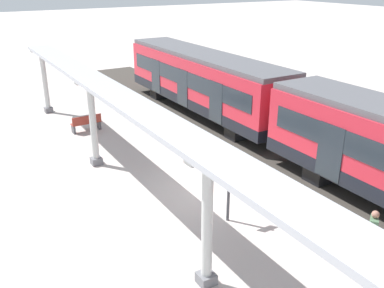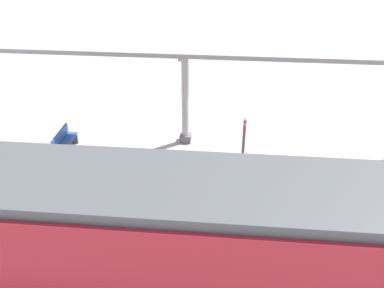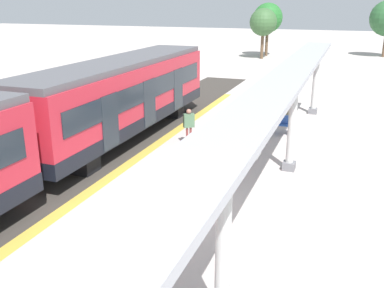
{
  "view_description": "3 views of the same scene",
  "coord_description": "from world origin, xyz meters",
  "px_view_note": "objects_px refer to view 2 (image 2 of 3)",
  "views": [
    {
      "loc": [
        7.62,
        11.67,
        7.5
      ],
      "look_at": [
        -0.45,
        -1.93,
        1.13
      ],
      "focal_mm": 39.67,
      "sensor_mm": 36.0,
      "label": 1
    },
    {
      "loc": [
        -11.58,
        2.57,
        8.38
      ],
      "look_at": [
        0.36,
        3.71,
        1.3
      ],
      "focal_mm": 38.84,
      "sensor_mm": 36.0,
      "label": 2
    },
    {
      "loc": [
        4.55,
        -10.87,
        5.85
      ],
      "look_at": [
        0.45,
        0.26,
        1.95
      ],
      "focal_mm": 40.64,
      "sensor_mm": 36.0,
      "label": 3
    }
  ],
  "objects_px": {
    "train_far_carriage": "(84,235)",
    "platform_info_sign": "(244,143)",
    "canopy_pillar_third": "(185,99)",
    "bench_near_end": "(64,142)",
    "passenger_waiting_near_edge": "(120,184)"
  },
  "relations": [
    {
      "from": "platform_info_sign",
      "to": "passenger_waiting_near_edge",
      "type": "height_order",
      "value": "platform_info_sign"
    },
    {
      "from": "canopy_pillar_third",
      "to": "bench_near_end",
      "type": "height_order",
      "value": "canopy_pillar_third"
    },
    {
      "from": "passenger_waiting_near_edge",
      "to": "canopy_pillar_third",
      "type": "bearing_deg",
      "value": -18.42
    },
    {
      "from": "train_far_carriage",
      "to": "platform_info_sign",
      "type": "distance_m",
      "value": 6.51
    },
    {
      "from": "canopy_pillar_third",
      "to": "bench_near_end",
      "type": "xyz_separation_m",
      "value": [
        -1.25,
        4.52,
        -1.4
      ]
    },
    {
      "from": "train_far_carriage",
      "to": "passenger_waiting_near_edge",
      "type": "height_order",
      "value": "train_far_carriage"
    },
    {
      "from": "canopy_pillar_third",
      "to": "passenger_waiting_near_edge",
      "type": "distance_m",
      "value": 4.77
    },
    {
      "from": "train_far_carriage",
      "to": "canopy_pillar_third",
      "type": "distance_m",
      "value": 7.71
    },
    {
      "from": "train_far_carriage",
      "to": "canopy_pillar_third",
      "type": "relative_size",
      "value": 3.64
    },
    {
      "from": "bench_near_end",
      "to": "platform_info_sign",
      "type": "bearing_deg",
      "value": -98.36
    },
    {
      "from": "train_far_carriage",
      "to": "platform_info_sign",
      "type": "relative_size",
      "value": 6.01
    },
    {
      "from": "canopy_pillar_third",
      "to": "bench_near_end",
      "type": "distance_m",
      "value": 4.89
    },
    {
      "from": "train_far_carriage",
      "to": "canopy_pillar_third",
      "type": "xyz_separation_m",
      "value": [
        7.57,
        -1.48,
        0.01
      ]
    },
    {
      "from": "train_far_carriage",
      "to": "bench_near_end",
      "type": "distance_m",
      "value": 7.15
    },
    {
      "from": "passenger_waiting_near_edge",
      "to": "train_far_carriage",
      "type": "bearing_deg",
      "value": -179.94
    }
  ]
}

